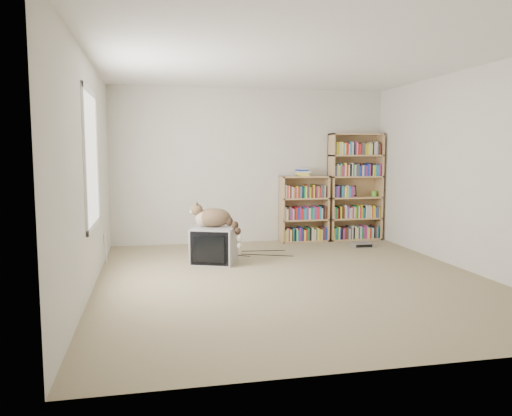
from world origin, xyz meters
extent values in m
cube|color=tan|center=(0.00, 0.00, 0.00)|extent=(4.50, 5.00, 0.01)
cube|color=beige|center=(0.00, 2.50, 1.25)|extent=(4.50, 0.02, 2.50)
cube|color=beige|center=(0.00, -2.50, 1.25)|extent=(4.50, 0.02, 2.50)
cube|color=beige|center=(-2.25, 0.00, 1.25)|extent=(0.02, 5.00, 2.50)
cube|color=beige|center=(2.25, 0.00, 1.25)|extent=(0.02, 5.00, 2.50)
cube|color=white|center=(0.00, 0.00, 2.50)|extent=(4.50, 5.00, 0.02)
cube|color=white|center=(-2.24, 0.20, 1.40)|extent=(0.02, 1.22, 1.52)
cube|color=#A5A5A8|center=(-0.81, 1.02, 0.24)|extent=(0.69, 0.66, 0.48)
cube|color=black|center=(-0.89, 0.80, 0.24)|extent=(0.48, 0.21, 0.44)
cube|color=black|center=(-0.90, 0.78, 0.23)|extent=(0.38, 0.16, 0.34)
cube|color=black|center=(-0.77, 1.12, 0.23)|extent=(0.41, 0.38, 0.29)
ellipsoid|color=#331F14|center=(-0.80, 1.09, 0.60)|extent=(0.49, 0.34, 0.25)
ellipsoid|color=#331F14|center=(-0.68, 1.08, 0.59)|extent=(0.23, 0.25, 0.19)
ellipsoid|color=#C1AA8B|center=(-0.95, 1.09, 0.59)|extent=(0.19, 0.19, 0.21)
ellipsoid|color=#331F14|center=(-1.02, 1.10, 0.71)|extent=(0.18, 0.17, 0.15)
sphere|color=beige|center=(-1.08, 1.11, 0.69)|extent=(0.07, 0.07, 0.06)
cone|color=black|center=(-1.02, 1.07, 0.79)|extent=(0.07, 0.08, 0.08)
cone|color=black|center=(-1.01, 1.16, 0.79)|extent=(0.07, 0.08, 0.08)
cube|color=tan|center=(1.32, 2.34, 0.89)|extent=(0.02, 0.30, 1.78)
cube|color=tan|center=(2.19, 2.34, 0.89)|extent=(0.03, 0.30, 1.78)
cube|color=tan|center=(1.75, 2.48, 0.89)|extent=(0.89, 0.03, 1.78)
cube|color=tan|center=(1.75, 2.34, 1.77)|extent=(0.89, 0.30, 0.02)
cube|color=tan|center=(1.75, 2.34, 0.01)|extent=(0.89, 0.30, 0.03)
cube|color=tan|center=(1.75, 2.34, 0.36)|extent=(0.89, 0.30, 0.03)
cube|color=tan|center=(1.75, 2.34, 0.72)|extent=(0.89, 0.30, 0.02)
cube|color=tan|center=(1.75, 2.34, 1.07)|extent=(0.89, 0.30, 0.02)
cube|color=tan|center=(1.75, 2.34, 1.42)|extent=(0.89, 0.30, 0.02)
cube|color=red|center=(1.75, 2.34, 0.12)|extent=(0.81, 0.24, 0.19)
cube|color=#1A34AF|center=(1.75, 2.34, 0.47)|extent=(0.81, 0.24, 0.19)
cube|color=#147537|center=(1.75, 2.34, 0.82)|extent=(0.81, 0.24, 0.19)
cube|color=beige|center=(1.75, 2.34, 1.18)|extent=(0.81, 0.24, 0.19)
cube|color=black|center=(1.75, 2.34, 1.53)|extent=(0.81, 0.24, 0.19)
cube|color=tan|center=(0.48, 2.34, 0.54)|extent=(0.03, 0.30, 1.09)
cube|color=tan|center=(1.24, 2.34, 0.54)|extent=(0.02, 0.30, 1.09)
cube|color=tan|center=(0.86, 2.48, 0.54)|extent=(0.79, 0.03, 1.09)
cube|color=tan|center=(0.86, 2.34, 1.07)|extent=(0.79, 0.30, 0.02)
cube|color=tan|center=(0.86, 2.34, 0.01)|extent=(0.79, 0.30, 0.03)
cube|color=tan|center=(0.86, 2.34, 0.37)|extent=(0.79, 0.30, 0.03)
cube|color=tan|center=(0.86, 2.34, 0.72)|extent=(0.79, 0.30, 0.02)
cube|color=red|center=(0.86, 2.34, 0.12)|extent=(0.71, 0.24, 0.19)
cube|color=#1A34AF|center=(0.86, 2.34, 0.47)|extent=(0.71, 0.24, 0.19)
cube|color=#147537|center=(0.86, 2.34, 0.83)|extent=(0.71, 0.24, 0.19)
cube|color=red|center=(0.83, 2.34, 1.15)|extent=(0.19, 0.25, 0.13)
cylinder|color=#58C137|center=(2.09, 2.34, 0.78)|extent=(0.09, 0.09, 0.09)
cube|color=black|center=(1.74, 2.44, 0.82)|extent=(0.13, 0.05, 0.18)
cube|color=#A6A6AB|center=(1.59, 1.67, 0.04)|extent=(0.32, 0.23, 0.07)
cube|color=silver|center=(-2.24, 1.37, 0.32)|extent=(0.01, 0.08, 0.13)
camera|label=1|loc=(-1.60, -5.51, 1.48)|focal=35.00mm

